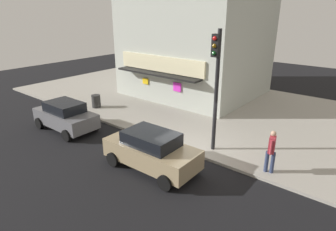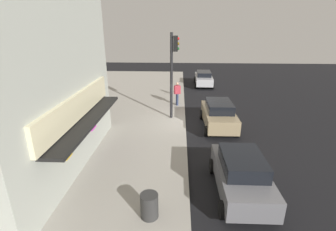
{
  "view_description": "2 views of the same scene",
  "coord_description": "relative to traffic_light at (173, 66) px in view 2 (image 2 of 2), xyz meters",
  "views": [
    {
      "loc": [
        6.76,
        -10.07,
        6.51
      ],
      "look_at": [
        -1.72,
        0.4,
        1.47
      ],
      "focal_mm": 30.67,
      "sensor_mm": 36.0,
      "label": 1
    },
    {
      "loc": [
        -15.45,
        0.45,
        6.17
      ],
      "look_at": [
        -2.07,
        1.07,
        1.26
      ],
      "focal_mm": 26.55,
      "sensor_mm": 36.0,
      "label": 2
    }
  ],
  "objects": [
    {
      "name": "parked_car_tan",
      "position": [
        -1.25,
        -2.93,
        -2.83
      ],
      "size": [
        4.2,
        2.07,
        1.69
      ],
      "color": "#9E8966",
      "rests_on": "ground_plane"
    },
    {
      "name": "pedestrian",
      "position": [
        2.87,
        -0.27,
        -2.55
      ],
      "size": [
        0.42,
        0.56,
        1.84
      ],
      "color": "navy",
      "rests_on": "sidewalk"
    },
    {
      "name": "trash_can",
      "position": [
        -9.45,
        0.5,
        -3.13
      ],
      "size": [
        0.6,
        0.6,
        0.86
      ],
      "primitive_type": "cylinder",
      "color": "#2D2D2D",
      "rests_on": "sidewalk"
    },
    {
      "name": "sidewalk",
      "position": [
        -0.61,
        5.83,
        -3.63
      ],
      "size": [
        36.93,
        13.41,
        0.13
      ],
      "primitive_type": "cube",
      "color": "#A39E93",
      "rests_on": "ground_plane"
    },
    {
      "name": "parked_car_silver",
      "position": [
        10.28,
        -3.0,
        -2.9
      ],
      "size": [
        4.31,
        1.98,
        1.52
      ],
      "color": "#B7B7BC",
      "rests_on": "ground_plane"
    },
    {
      "name": "ground_plane",
      "position": [
        -0.61,
        -0.87,
        -3.7
      ],
      "size": [
        55.4,
        55.4,
        0.0
      ],
      "primitive_type": "plane",
      "color": "black"
    },
    {
      "name": "fire_hydrant",
      "position": [
        6.38,
        0.34,
        -3.16
      ],
      "size": [
        0.48,
        0.24,
        0.84
      ],
      "color": "#B2B2B7",
      "rests_on": "sidewalk"
    },
    {
      "name": "traffic_light",
      "position": [
        0.0,
        0.0,
        0.0
      ],
      "size": [
        0.32,
        0.58,
        5.6
      ],
      "color": "black",
      "rests_on": "sidewalk"
    },
    {
      "name": "parked_car_grey",
      "position": [
        -7.88,
        -2.82,
        -2.86
      ],
      "size": [
        3.94,
        2.01,
        1.64
      ],
      "color": "slate",
      "rests_on": "ground_plane"
    }
  ]
}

